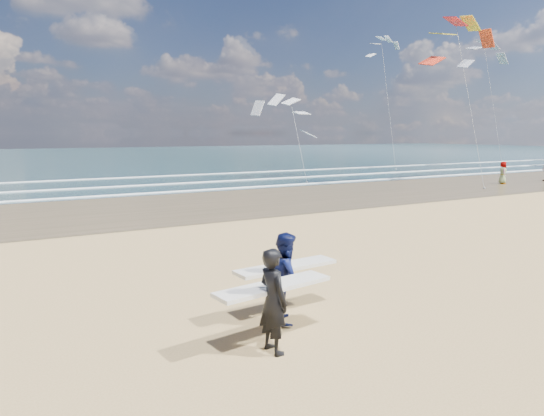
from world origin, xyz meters
TOP-DOWN VIEW (x-y plane):
  - wet_sand_strip at (20.00, 18.00)m, footprint 220.00×12.00m
  - ocean at (20.00, 72.00)m, footprint 220.00×100.00m
  - foam_breakers at (20.00, 28.10)m, footprint 220.00×11.70m
  - surfer_near at (-0.12, 0.68)m, footprint 2.25×1.11m
  - surfer_far at (0.75, 1.72)m, footprint 2.24×1.23m
  - beachgoer_0 at (27.51, 16.34)m, footprint 0.90×0.93m
  - kite_0 at (24.28, 17.46)m, footprint 6.94×4.86m
  - kite_1 at (16.31, 26.59)m, footprint 6.07×4.77m
  - kite_2 at (40.07, 27.41)m, footprint 6.77×4.85m
  - kite_5 at (31.18, 32.74)m, footprint 4.44×4.59m

SIDE VIEW (x-z plane):
  - wet_sand_strip at x=20.00m, z-range 0.00..0.01m
  - ocean at x=20.00m, z-range 0.00..0.02m
  - foam_breakers at x=20.00m, z-range 0.02..0.08m
  - beachgoer_0 at x=27.51m, z-range 0.00..1.62m
  - surfer_far at x=0.75m, z-range 0.01..1.76m
  - surfer_near at x=-0.12m, z-range 0.02..1.79m
  - kite_1 at x=16.31m, z-range 0.50..7.82m
  - kite_5 at x=31.18m, z-range 0.17..14.49m
  - kite_0 at x=24.28m, z-range 1.10..13.82m
  - kite_2 at x=40.07m, z-range 1.09..15.33m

